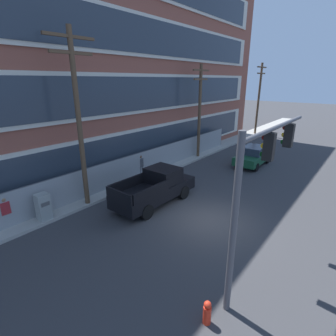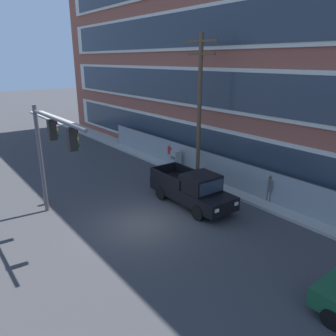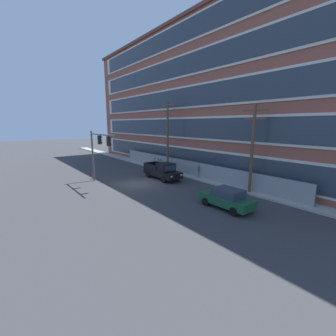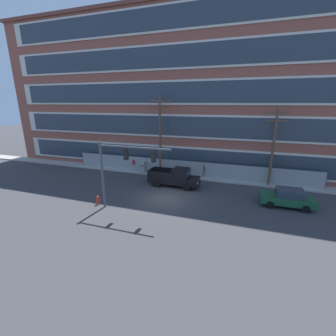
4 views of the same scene
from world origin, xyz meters
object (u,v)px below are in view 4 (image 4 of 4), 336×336
at_px(utility_pole_midblock, 273,145).
at_px(electrical_cabinet, 142,168).
at_px(traffic_signal_mast, 121,163).
at_px(sedan_dark_green, 287,198).
at_px(pickup_truck_black, 175,178).
at_px(pedestrian_by_fence, 134,164).
at_px(fire_hydrant, 98,200).
at_px(utility_pole_near_corner, 160,133).
at_px(pedestrian_near_cabinet, 204,170).

distance_m(utility_pole_midblock, electrical_cabinet, 14.86).
height_order(traffic_signal_mast, sedan_dark_green, traffic_signal_mast).
height_order(traffic_signal_mast, pickup_truck_black, traffic_signal_mast).
xyz_separation_m(pedestrian_by_fence, fire_hydrant, (1.46, -9.90, -0.59)).
relative_size(utility_pole_midblock, electrical_cabinet, 5.27).
distance_m(traffic_signal_mast, electrical_cabinet, 10.35).
bearing_deg(pedestrian_by_fence, utility_pole_near_corner, -11.20).
height_order(utility_pole_near_corner, pedestrian_by_fence, utility_pole_near_corner).
bearing_deg(pedestrian_near_cabinet, utility_pole_near_corner, -171.75).
relative_size(pickup_truck_black, utility_pole_midblock, 0.67).
distance_m(sedan_dark_green, pedestrian_by_fence, 17.66).
xyz_separation_m(electrical_cabinet, pedestrian_near_cabinet, (7.49, 0.62, 0.22)).
distance_m(utility_pole_near_corner, fire_hydrant, 10.55).
height_order(sedan_dark_green, electrical_cabinet, sedan_dark_green).
xyz_separation_m(pickup_truck_black, utility_pole_near_corner, (-2.67, 2.81, 4.15)).
bearing_deg(utility_pole_near_corner, electrical_cabinet, 177.20).
bearing_deg(pedestrian_near_cabinet, pickup_truck_black, -124.22).
bearing_deg(electrical_cabinet, traffic_signal_mast, -74.40).
distance_m(utility_pole_midblock, pedestrian_near_cabinet, 7.74).
bearing_deg(pickup_truck_black, sedan_dark_green, -9.00).
relative_size(traffic_signal_mast, utility_pole_near_corner, 0.65).
bearing_deg(electrical_cabinet, pedestrian_by_fence, 155.89).
distance_m(sedan_dark_green, pedestrian_near_cabinet, 9.49).
distance_m(utility_pole_midblock, fire_hydrant, 17.64).
distance_m(pickup_truck_black, pedestrian_by_fence, 7.43).
relative_size(electrical_cabinet, pedestrian_by_fence, 0.90).
bearing_deg(utility_pole_near_corner, sedan_dark_green, -18.86).
bearing_deg(pedestrian_by_fence, sedan_dark_green, -17.16).
relative_size(pickup_truck_black, utility_pole_near_corner, 0.59).
relative_size(traffic_signal_mast, pedestrian_near_cabinet, 3.53).
xyz_separation_m(utility_pole_near_corner, fire_hydrant, (-2.39, -9.14, -4.70)).
bearing_deg(pedestrian_near_cabinet, fire_hydrant, -127.11).
xyz_separation_m(utility_pole_midblock, pedestrian_by_fence, (-15.84, 0.51, -3.45)).
xyz_separation_m(electrical_cabinet, fire_hydrant, (0.02, -9.25, -0.38)).
xyz_separation_m(sedan_dark_green, electrical_cabinet, (-15.43, 4.56, -0.04)).
bearing_deg(pedestrian_by_fence, traffic_signal_mast, -68.01).
height_order(pickup_truck_black, pedestrian_near_cabinet, pickup_truck_black).
xyz_separation_m(utility_pole_near_corner, pedestrian_near_cabinet, (5.08, 0.74, -4.11)).
height_order(sedan_dark_green, fire_hydrant, sedan_dark_green).
height_order(pedestrian_by_fence, fire_hydrant, pedestrian_by_fence).
bearing_deg(traffic_signal_mast, pedestrian_by_fence, 111.99).
relative_size(utility_pole_midblock, pedestrian_near_cabinet, 4.73).
distance_m(traffic_signal_mast, pickup_truck_black, 7.62).
bearing_deg(sedan_dark_green, utility_pole_midblock, 102.38).
relative_size(utility_pole_near_corner, pedestrian_by_fence, 5.42).
xyz_separation_m(sedan_dark_green, pedestrian_near_cabinet, (-7.94, 5.18, 0.18)).
bearing_deg(traffic_signal_mast, fire_hydrant, 175.40).
relative_size(electrical_cabinet, fire_hydrant, 1.94).
bearing_deg(utility_pole_midblock, sedan_dark_green, -77.62).
bearing_deg(utility_pole_midblock, fire_hydrant, -146.86).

